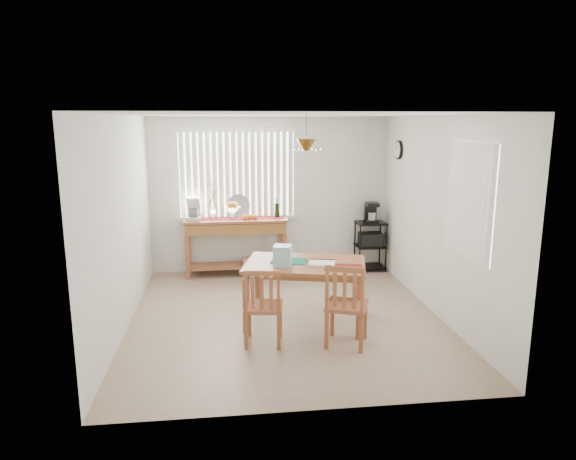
{
  "coord_description": "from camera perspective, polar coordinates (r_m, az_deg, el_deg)",
  "views": [
    {
      "loc": [
        -0.73,
        -6.33,
        2.53
      ],
      "look_at": [
        0.1,
        0.55,
        1.05
      ],
      "focal_mm": 32.0,
      "sensor_mm": 36.0,
      "label": 1
    }
  ],
  "objects": [
    {
      "name": "room_shell",
      "position": [
        6.44,
        -0.28,
        4.58
      ],
      "size": [
        4.2,
        4.7,
        2.7
      ],
      "color": "silver",
      "rests_on": "ground"
    },
    {
      "name": "chair_left",
      "position": [
        5.91,
        -2.78,
        -8.51
      ],
      "size": [
        0.49,
        0.49,
        0.93
      ],
      "color": "#9E5835",
      "rests_on": "ground"
    },
    {
      "name": "wire_cart",
      "position": [
        8.91,
        9.13,
        -1.24
      ],
      "size": [
        0.49,
        0.4,
        0.84
      ],
      "color": "black",
      "rests_on": "ground"
    },
    {
      "name": "sideboard",
      "position": [
        8.52,
        -5.72,
        -0.32
      ],
      "size": [
        1.69,
        0.48,
        0.95
      ],
      "color": "#9E5835",
      "rests_on": "ground"
    },
    {
      "name": "chair_right",
      "position": [
        5.9,
        6.49,
        -8.33
      ],
      "size": [
        0.59,
        0.59,
        0.98
      ],
      "color": "#9E5835",
      "rests_on": "ground"
    },
    {
      "name": "table_items",
      "position": [
        6.28,
        0.53,
        -3.1
      ],
      "size": [
        1.12,
        0.78,
        0.25
      ],
      "color": "#12694A",
      "rests_on": "dining_table"
    },
    {
      "name": "cart_items",
      "position": [
        8.82,
        9.22,
        1.9
      ],
      "size": [
        0.2,
        0.24,
        0.35
      ],
      "color": "black",
      "rests_on": "wire_cart"
    },
    {
      "name": "dining_table",
      "position": [
        6.44,
        1.93,
        -4.44
      ],
      "size": [
        1.66,
        1.28,
        0.79
      ],
      "color": "#9E5835",
      "rests_on": "ground"
    },
    {
      "name": "sideboard_items",
      "position": [
        8.46,
        -7.65,
        2.23
      ],
      "size": [
        1.61,
        0.4,
        0.73
      ],
      "color": "maroon",
      "rests_on": "sideboard"
    },
    {
      "name": "ground",
      "position": [
        6.86,
        -0.28,
        -9.64
      ],
      "size": [
        4.0,
        4.5,
        0.01
      ],
      "primitive_type": "cube",
      "color": "tan"
    }
  ]
}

